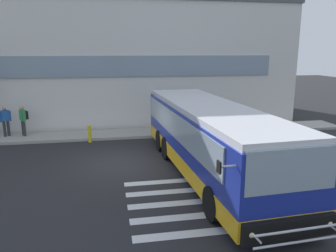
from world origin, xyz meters
The scene contains 8 objects.
ground_plane centered at (0.00, 0.00, -0.01)m, with size 80.00×90.00×0.02m, color #232326.
bay_paint_stripes centered at (2.00, -4.20, 0.00)m, with size 4.40×3.96×0.01m.
terminal_building centered at (-0.69, 11.64, 3.91)m, with size 24.48×13.80×7.83m.
boarding_curb centered at (0.00, 4.80, 0.07)m, with size 26.68×2.00×0.15m, color #9E9B93.
bus_main_foreground centered at (3.11, -1.88, 1.33)m, with size 3.18×11.19×2.70m.
passenger_near_column centered at (-6.11, 5.10, 1.08)m, with size 0.52×0.38×1.68m.
passenger_by_doorway centered at (-5.20, 5.08, 1.11)m, with size 0.49×0.52×1.68m.
safety_bollard_yellow centered at (-1.65, 3.60, 0.45)m, with size 0.18×0.18×0.90m, color yellow.
Camera 1 is at (-0.67, -13.59, 4.70)m, focal length 35.39 mm.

